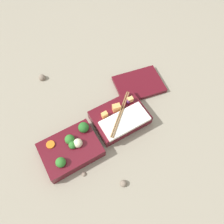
# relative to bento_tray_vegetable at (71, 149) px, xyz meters

# --- Properties ---
(ground_plane) EXTENTS (3.00, 3.00, 0.00)m
(ground_plane) POSITION_rel_bento_tray_vegetable_xyz_m (0.10, 0.02, -0.03)
(ground_plane) COLOR gray
(bento_tray_vegetable) EXTENTS (0.21, 0.15, 0.07)m
(bento_tray_vegetable) POSITION_rel_bento_tray_vegetable_xyz_m (0.00, 0.00, 0.00)
(bento_tray_vegetable) COLOR #510F19
(bento_tray_vegetable) RESTS_ON ground_plane
(bento_tray_rice) EXTENTS (0.21, 0.15, 0.07)m
(bento_tray_rice) POSITION_rel_bento_tray_vegetable_xyz_m (0.22, 0.02, 0.00)
(bento_tray_rice) COLOR #510F19
(bento_tray_rice) RESTS_ON ground_plane
(bento_lid) EXTENTS (0.23, 0.18, 0.02)m
(bento_lid) POSITION_rel_bento_tray_vegetable_xyz_m (0.38, 0.13, -0.02)
(bento_lid) COLOR #510F19
(bento_lid) RESTS_ON ground_plane
(pebble_0) EXTENTS (0.02, 0.02, 0.02)m
(pebble_0) POSITION_rel_bento_tray_vegetable_xyz_m (0.10, -0.20, -0.02)
(pebble_0) COLOR #7A6B5B
(pebble_0) RESTS_ON ground_plane
(pebble_1) EXTENTS (0.02, 0.02, 0.02)m
(pebble_1) POSITION_rel_bento_tray_vegetable_xyz_m (-0.00, -0.10, -0.02)
(pebble_1) COLOR #7A6B5B
(pebble_1) RESTS_ON ground_plane
(pebble_2) EXTENTS (0.03, 0.03, 0.03)m
(pebble_2) POSITION_rel_bento_tray_vegetable_xyz_m (0.03, 0.38, -0.02)
(pebble_2) COLOR #7A6B5B
(pebble_2) RESTS_ON ground_plane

